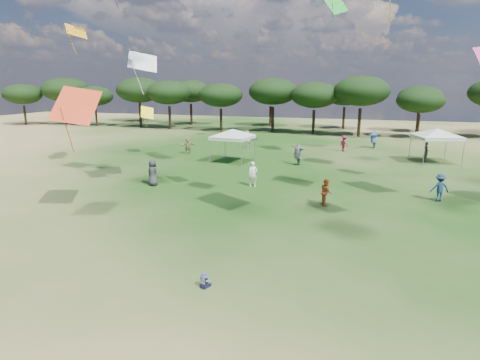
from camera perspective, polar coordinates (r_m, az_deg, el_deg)
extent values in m
plane|color=#234A16|center=(12.09, -6.88, -19.51)|extent=(140.00, 140.00, 0.00)
cylinder|color=black|center=(74.87, -28.24, 8.11)|extent=(0.35, 0.35, 3.09)
ellipsoid|color=black|center=(74.72, -28.54, 10.70)|extent=(6.01, 6.01, 3.24)
cylinder|color=black|center=(72.06, -23.54, 8.60)|extent=(0.40, 0.40, 3.51)
ellipsoid|color=black|center=(71.90, -23.84, 11.66)|extent=(6.82, 6.82, 3.68)
cylinder|color=black|center=(68.39, -19.76, 8.47)|extent=(0.33, 0.33, 2.92)
ellipsoid|color=black|center=(68.23, -19.98, 11.15)|extent=(5.67, 5.67, 3.06)
cylinder|color=black|center=(64.08, -13.98, 8.83)|extent=(0.40, 0.40, 3.49)
ellipsoid|color=black|center=(63.90, -14.18, 12.26)|extent=(6.79, 6.79, 3.66)
cylinder|color=black|center=(61.31, -9.95, 8.74)|extent=(0.38, 0.38, 3.32)
ellipsoid|color=black|center=(61.13, -10.10, 12.15)|extent=(6.44, 6.44, 3.47)
cylinder|color=black|center=(57.25, -2.72, 8.52)|extent=(0.36, 0.36, 3.14)
ellipsoid|color=black|center=(57.06, -2.75, 11.98)|extent=(6.11, 6.11, 3.29)
cylinder|color=black|center=(56.64, 4.67, 8.60)|extent=(0.40, 0.40, 3.46)
ellipsoid|color=black|center=(56.44, 4.75, 12.45)|extent=(6.73, 6.73, 3.63)
cylinder|color=black|center=(54.47, 10.40, 8.09)|extent=(0.37, 0.37, 3.21)
ellipsoid|color=black|center=(54.26, 10.56, 11.80)|extent=(6.24, 6.24, 3.36)
cylinder|color=black|center=(53.57, 16.60, 7.85)|extent=(0.41, 0.41, 3.56)
ellipsoid|color=black|center=(53.36, 16.88, 12.03)|extent=(6.91, 6.91, 3.73)
cylinder|color=black|center=(54.24, 23.97, 6.96)|extent=(0.33, 0.33, 2.88)
ellipsoid|color=black|center=(54.03, 24.29, 10.29)|extent=(5.60, 5.60, 3.02)
cylinder|color=black|center=(82.62, -22.83, 9.18)|extent=(0.41, 0.41, 3.56)
ellipsoid|color=black|center=(82.49, -23.08, 11.88)|extent=(6.92, 6.92, 3.73)
cylinder|color=black|center=(73.73, -13.98, 9.45)|extent=(0.41, 0.41, 3.62)
ellipsoid|color=black|center=(73.58, -14.16, 12.54)|extent=(7.03, 7.03, 3.79)
cylinder|color=black|center=(66.95, -6.94, 9.26)|extent=(0.39, 0.39, 3.37)
ellipsoid|color=black|center=(66.78, -7.04, 12.43)|extent=(6.54, 6.54, 3.53)
cylinder|color=black|center=(64.42, 4.34, 9.04)|extent=(0.36, 0.36, 3.11)
ellipsoid|color=black|center=(64.25, 4.39, 12.09)|extent=(6.05, 6.05, 3.26)
cylinder|color=black|center=(61.99, 14.53, 8.52)|extent=(0.37, 0.37, 3.20)
ellipsoid|color=black|center=(61.81, 14.72, 11.76)|extent=(6.21, 6.21, 3.35)
cylinder|color=black|center=(61.06, 23.93, 7.63)|extent=(0.34, 0.34, 2.99)
ellipsoid|color=black|center=(60.88, 24.22, 10.70)|extent=(5.81, 5.81, 3.13)
cylinder|color=gray|center=(33.63, -4.35, 4.12)|extent=(0.06, 0.06, 2.19)
cylinder|color=gray|center=(32.36, 0.19, 3.79)|extent=(0.06, 0.06, 2.19)
cylinder|color=gray|center=(36.17, -2.15, 4.82)|extent=(0.06, 0.06, 2.19)
cylinder|color=gray|center=(34.99, 2.13, 4.52)|extent=(0.06, 0.06, 2.19)
cube|color=silver|center=(34.11, -1.05, 6.06)|extent=(3.39, 3.39, 0.25)
pyramid|color=silver|center=(34.02, -1.06, 7.27)|extent=(6.20, 6.20, 0.60)
cylinder|color=gray|center=(35.90, 24.71, 3.56)|extent=(0.06, 0.06, 2.24)
cylinder|color=gray|center=(37.19, 29.17, 3.39)|extent=(0.06, 0.06, 2.24)
cylinder|color=gray|center=(38.77, 23.01, 4.38)|extent=(0.06, 0.06, 2.24)
cylinder|color=gray|center=(39.97, 27.21, 4.20)|extent=(0.06, 0.06, 2.24)
cube|color=silver|center=(37.79, 26.20, 5.49)|extent=(4.03, 4.03, 0.25)
pyramid|color=silver|center=(37.71, 26.31, 6.58)|extent=(6.45, 6.45, 0.60)
cube|color=black|center=(13.74, -5.13, -14.72)|extent=(0.27, 0.27, 0.16)
cube|color=black|center=(13.90, -4.94, -14.54)|extent=(0.13, 0.21, 0.09)
cube|color=black|center=(13.82, -4.46, -14.71)|extent=(0.13, 0.21, 0.09)
cube|color=white|center=(13.66, -5.15, -14.06)|extent=(0.24, 0.20, 0.21)
cylinder|color=white|center=(13.77, -5.41, -13.82)|extent=(0.13, 0.22, 0.13)
cylinder|color=white|center=(13.62, -4.55, -14.12)|extent=(0.13, 0.22, 0.13)
sphere|color=#E0B293|center=(13.59, -5.16, -13.52)|extent=(0.15, 0.15, 0.15)
cone|color=#5761CC|center=(13.57, -5.16, -13.39)|extent=(0.24, 0.24, 0.02)
cylinder|color=#5761CC|center=(13.56, -5.17, -13.26)|extent=(0.16, 0.16, 0.06)
imported|color=navy|center=(25.52, 26.53, -0.99)|extent=(1.15, 0.83, 1.60)
imported|color=maroon|center=(41.19, 14.57, 5.06)|extent=(1.15, 1.17, 1.61)
imported|color=#313136|center=(26.96, -12.32, 1.01)|extent=(0.96, 0.75, 1.74)
imported|color=#535358|center=(33.41, 8.22, 3.63)|extent=(1.92, 2.07, 1.81)
imported|color=#2C2B30|center=(38.12, 24.95, 3.65)|extent=(0.43, 0.64, 1.71)
imported|color=navy|center=(44.22, 18.47, 5.52)|extent=(1.63, 2.32, 1.87)
imported|color=#997F53|center=(38.96, -7.44, 4.91)|extent=(1.48, 1.27, 1.61)
imported|color=white|center=(26.19, 1.86, 0.85)|extent=(0.72, 0.65, 1.65)
imported|color=silver|center=(41.95, 0.98, 5.78)|extent=(0.88, 1.02, 1.82)
imported|color=#AE441D|center=(22.60, 12.17, -1.67)|extent=(0.74, 0.86, 1.53)
plane|color=#FFF11A|center=(38.26, -13.06, 9.34)|extent=(1.66, 1.89, 1.26)
plane|color=red|center=(20.70, -22.29, 9.82)|extent=(2.71, 2.72, 1.87)
plane|color=white|center=(25.70, -13.68, 16.06)|extent=(2.69, 2.89, 1.45)
plane|color=green|center=(40.92, 13.23, 23.41)|extent=(2.96, 2.31, 2.66)
plane|color=orange|center=(31.51, -22.27, 19.01)|extent=(2.13, 2.42, 1.22)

